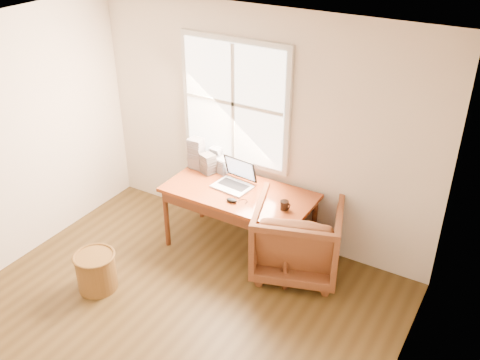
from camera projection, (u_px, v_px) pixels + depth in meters
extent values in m
cube|color=#4C391A|center=(135.00, 355.00, 4.69)|extent=(4.00, 4.50, 0.02)
cube|color=white|center=(96.00, 64.00, 3.41)|extent=(4.00, 4.50, 0.02)
cube|color=beige|center=(261.00, 129.00, 5.75)|extent=(4.00, 0.02, 2.60)
cube|color=beige|center=(377.00, 332.00, 3.16)|extent=(0.02, 4.50, 2.60)
cube|color=silver|center=(235.00, 103.00, 5.73)|extent=(1.32, 0.05, 1.42)
cube|color=white|center=(234.00, 104.00, 5.71)|extent=(1.20, 0.02, 1.30)
cube|color=silver|center=(233.00, 104.00, 5.70)|extent=(0.04, 0.02, 1.30)
cube|color=silver|center=(233.00, 104.00, 5.70)|extent=(1.20, 0.02, 0.04)
cube|color=brown|center=(239.00, 193.00, 5.68)|extent=(1.60, 0.80, 0.04)
imported|color=brown|center=(298.00, 237.00, 5.53)|extent=(1.10, 1.12, 0.81)
cylinder|color=brown|center=(96.00, 272.00, 5.37)|extent=(0.46, 0.46, 0.39)
ellipsoid|color=black|center=(232.00, 200.00, 5.48)|extent=(0.12, 0.08, 0.04)
cylinder|color=black|center=(284.00, 205.00, 5.34)|extent=(0.10, 0.10, 0.10)
cube|color=silver|center=(216.00, 158.00, 6.09)|extent=(0.13, 0.12, 0.25)
cube|color=#26262B|center=(208.00, 164.00, 5.98)|extent=(0.19, 0.18, 0.23)
cube|color=#A3A2B0|center=(196.00, 154.00, 6.06)|extent=(0.17, 0.15, 0.36)
cube|color=silver|center=(222.00, 165.00, 6.01)|extent=(0.16, 0.15, 0.17)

